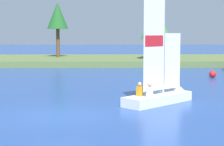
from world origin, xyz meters
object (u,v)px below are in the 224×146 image
sailboat (166,93)px  shoreline_tree_centre (58,16)px  shoreline_tree_midright (156,21)px  channel_buoy (213,74)px

sailboat → shoreline_tree_centre: bearing=65.1°
shoreline_tree_midright → channel_buoy: size_ratio=10.98×
shoreline_tree_centre → shoreline_tree_midright: size_ratio=1.04×
shoreline_tree_midright → channel_buoy: shoreline_tree_midright is taller
sailboat → channel_buoy: sailboat is taller
sailboat → channel_buoy: size_ratio=11.25×
channel_buoy → sailboat: bearing=-116.5°
shoreline_tree_midright → channel_buoy: bearing=-77.1°
shoreline_tree_centre → shoreline_tree_midright: 11.67m
shoreline_tree_centre → shoreline_tree_midright: bearing=-17.5°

